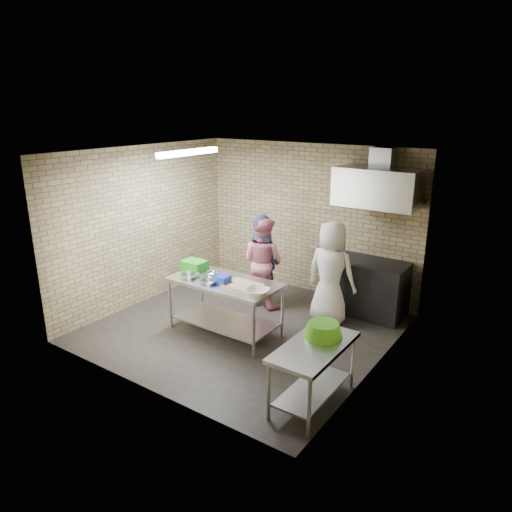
{
  "coord_description": "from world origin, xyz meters",
  "views": [
    {
      "loc": [
        3.97,
        -5.37,
        3.33
      ],
      "look_at": [
        0.1,
        0.2,
        1.15
      ],
      "focal_mm": 33.18,
      "sensor_mm": 36.0,
      "label": 1
    }
  ],
  "objects": [
    {
      "name": "stove",
      "position": [
        1.35,
        1.65,
        0.45
      ],
      "size": [
        1.2,
        0.7,
        0.9
      ],
      "primitive_type": "cube",
      "color": "black",
      "rests_on": "floor"
    },
    {
      "name": "front_wall",
      "position": [
        0.0,
        -2.0,
        1.35
      ],
      "size": [
        4.2,
        0.06,
        2.7
      ],
      "primitive_type": "cube",
      "color": "tan",
      "rests_on": "ground"
    },
    {
      "name": "bottle_green",
      "position": [
        1.8,
        1.89,
        2.02
      ],
      "size": [
        0.06,
        0.06,
        0.15
      ],
      "primitive_type": "cylinder",
      "color": "green",
      "rests_on": "wall_shelf"
    },
    {
      "name": "ceiling",
      "position": [
        0.0,
        0.0,
        2.7
      ],
      "size": [
        4.2,
        4.2,
        0.0
      ],
      "primitive_type": "plane",
      "rotation": [
        3.14,
        0.0,
        0.0
      ],
      "color": "black",
      "rests_on": "ground"
    },
    {
      "name": "green_crate",
      "position": [
        -0.85,
        -0.13,
        0.91
      ],
      "size": [
        0.37,
        0.28,
        0.15
      ],
      "primitive_type": "cube",
      "color": "#22941B",
      "rests_on": "prep_table"
    },
    {
      "name": "green_basin",
      "position": [
        1.78,
        -0.85,
        0.83
      ],
      "size": [
        0.46,
        0.46,
        0.17
      ],
      "primitive_type": null,
      "color": "#59C626",
      "rests_on": "side_counter"
    },
    {
      "name": "side_counter",
      "position": [
        1.8,
        -1.1,
        0.38
      ],
      "size": [
        0.6,
        1.2,
        0.75
      ],
      "primitive_type": "cube",
      "color": "silver",
      "rests_on": "floor"
    },
    {
      "name": "mixing_bowl_a",
      "position": [
        -0.65,
        -0.45,
        0.87
      ],
      "size": [
        0.28,
        0.28,
        0.06
      ],
      "primitive_type": "imported",
      "rotation": [
        0.0,
        0.0,
        0.09
      ],
      "color": "silver",
      "rests_on": "prep_table"
    },
    {
      "name": "left_wall",
      "position": [
        -2.1,
        0.0,
        1.35
      ],
      "size": [
        0.06,
        4.0,
        2.7
      ],
      "primitive_type": "cube",
      "color": "tan",
      "rests_on": "ground"
    },
    {
      "name": "prep_table",
      "position": [
        -0.15,
        -0.25,
        0.42
      ],
      "size": [
        1.67,
        0.84,
        0.84
      ],
      "primitive_type": "cube",
      "color": "silver",
      "rests_on": "floor"
    },
    {
      "name": "floor",
      "position": [
        0.0,
        0.0,
        0.0
      ],
      "size": [
        4.2,
        4.2,
        0.0
      ],
      "primitive_type": "plane",
      "color": "black",
      "rests_on": "ground"
    },
    {
      "name": "back_wall",
      "position": [
        0.0,
        2.0,
        1.35
      ],
      "size": [
        4.2,
        0.06,
        2.7
      ],
      "primitive_type": "cube",
      "color": "tan",
      "rests_on": "ground"
    },
    {
      "name": "hood_duct",
      "position": [
        1.35,
        1.85,
        2.55
      ],
      "size": [
        0.35,
        0.3,
        0.3
      ],
      "primitive_type": "cube",
      "color": "#A5A8AD",
      "rests_on": "back_wall"
    },
    {
      "name": "fluorescent_fixture",
      "position": [
        -1.0,
        0.0,
        2.64
      ],
      "size": [
        0.1,
        1.25,
        0.08
      ],
      "primitive_type": "cube",
      "color": "white",
      "rests_on": "ceiling"
    },
    {
      "name": "range_hood",
      "position": [
        1.35,
        1.7,
        2.1
      ],
      "size": [
        1.3,
        0.6,
        0.6
      ],
      "primitive_type": "cube",
      "color": "silver",
      "rests_on": "back_wall"
    },
    {
      "name": "bottle_red",
      "position": [
        1.4,
        1.89,
        2.03
      ],
      "size": [
        0.07,
        0.07,
        0.18
      ],
      "primitive_type": "cylinder",
      "color": "#B22619",
      "rests_on": "wall_shelf"
    },
    {
      "name": "ceramic_bowl",
      "position": [
        0.55,
        -0.4,
        0.88
      ],
      "size": [
        0.35,
        0.35,
        0.08
      ],
      "primitive_type": "imported",
      "rotation": [
        0.0,
        0.0,
        0.09
      ],
      "color": "beige",
      "rests_on": "prep_table"
    },
    {
      "name": "cutting_board",
      "position": [
        0.2,
        -0.27,
        0.85
      ],
      "size": [
        0.51,
        0.39,
        0.03
      ],
      "primitive_type": "cube",
      "color": "tan",
      "rests_on": "prep_table"
    },
    {
      "name": "man_navy",
      "position": [
        -0.31,
        0.98,
        0.8
      ],
      "size": [
        0.66,
        0.51,
        1.6
      ],
      "primitive_type": "imported",
      "rotation": [
        0.0,
        0.0,
        2.91
      ],
      "color": "#161E37",
      "rests_on": "floor"
    },
    {
      "name": "blue_tub",
      "position": [
        -0.1,
        -0.35,
        0.9
      ],
      "size": [
        0.19,
        0.19,
        0.12
      ],
      "primitive_type": "cube",
      "color": "#1B34D1",
      "rests_on": "prep_table"
    },
    {
      "name": "woman_white",
      "position": [
        0.96,
        1.02,
        0.82
      ],
      "size": [
        0.8,
        0.52,
        1.64
      ],
      "primitive_type": "imported",
      "rotation": [
        0.0,
        0.0,
        3.14
      ],
      "color": "white",
      "rests_on": "floor"
    },
    {
      "name": "mixing_bowl_c",
      "position": [
        -0.25,
        -0.47,
        0.87
      ],
      "size": [
        0.26,
        0.26,
        0.06
      ],
      "primitive_type": "imported",
      "rotation": [
        0.0,
        0.0,
        0.09
      ],
      "color": "#B3B5BB",
      "rests_on": "prep_table"
    },
    {
      "name": "mixing_bowl_b",
      "position": [
        -0.45,
        -0.2,
        0.87
      ],
      "size": [
        0.22,
        0.22,
        0.06
      ],
      "primitive_type": "imported",
      "rotation": [
        0.0,
        0.0,
        0.09
      ],
      "color": "#B5B8BC",
      "rests_on": "prep_table"
    },
    {
      "name": "wall_shelf",
      "position": [
        1.65,
        1.89,
        1.92
      ],
      "size": [
        0.8,
        0.2,
        0.04
      ],
      "primitive_type": "cube",
      "color": "#3F2B19",
      "rests_on": "back_wall"
    },
    {
      "name": "woman_pink",
      "position": [
        -0.28,
        0.96,
        0.78
      ],
      "size": [
        0.8,
        0.64,
        1.55
      ],
      "primitive_type": "imported",
      "rotation": [
        0.0,
        0.0,
        3.07
      ],
      "color": "#D6718A",
      "rests_on": "floor"
    },
    {
      "name": "right_wall",
      "position": [
        2.1,
        0.0,
        1.35
      ],
      "size": [
        0.06,
        4.0,
        2.7
      ],
      "primitive_type": "cube",
      "color": "tan",
      "rests_on": "ground"
    }
  ]
}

